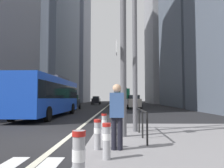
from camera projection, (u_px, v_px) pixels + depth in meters
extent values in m
plane|color=black|center=(102.00, 110.00, 28.11)|extent=(160.00, 160.00, 0.00)
cube|color=beige|center=(106.00, 107.00, 38.09)|extent=(0.20, 80.00, 0.01)
cube|color=slate|center=(45.00, 12.00, 55.02)|extent=(12.97, 25.50, 45.28)
cube|color=slate|center=(69.00, 32.00, 82.79)|extent=(13.80, 19.76, 51.82)
cube|color=#9E9EA3|center=(169.00, 6.00, 65.31)|extent=(12.19, 17.46, 57.07)
cube|color=blue|center=(48.00, 96.00, 18.23)|extent=(2.62, 11.61, 2.75)
cube|color=black|center=(48.00, 91.00, 18.25)|extent=(2.65, 11.38, 1.10)
cube|color=#4C4C51|center=(55.00, 79.00, 20.06)|extent=(1.79, 4.19, 0.30)
cylinder|color=black|center=(48.00, 114.00, 14.42)|extent=(0.31, 1.00, 1.00)
cylinder|color=black|center=(11.00, 114.00, 14.50)|extent=(0.31, 1.00, 1.00)
cylinder|color=black|center=(72.00, 109.00, 21.81)|extent=(0.31, 1.00, 1.00)
cylinder|color=black|center=(48.00, 109.00, 21.90)|extent=(0.31, 1.00, 1.00)
cube|color=#198456|center=(121.00, 97.00, 42.13)|extent=(2.75, 11.19, 2.75)
cube|color=black|center=(121.00, 95.00, 42.15)|extent=(2.78, 10.97, 1.10)
cube|color=#4C4C51|center=(121.00, 89.00, 40.56)|extent=(1.84, 4.05, 0.30)
cylinder|color=black|center=(114.00, 103.00, 45.61)|extent=(0.32, 1.01, 1.00)
cylinder|color=black|center=(126.00, 103.00, 45.61)|extent=(0.32, 1.01, 1.00)
cylinder|color=black|center=(115.00, 104.00, 38.50)|extent=(0.32, 1.01, 1.00)
cylinder|color=black|center=(129.00, 104.00, 38.50)|extent=(0.32, 1.01, 1.00)
cube|color=#198456|center=(120.00, 97.00, 60.93)|extent=(2.51, 11.52, 2.75)
cube|color=black|center=(120.00, 96.00, 60.95)|extent=(2.55, 11.29, 1.10)
cube|color=#4C4C51|center=(120.00, 91.00, 59.30)|extent=(1.75, 4.15, 0.30)
cylinder|color=black|center=(116.00, 102.00, 64.56)|extent=(0.30, 1.00, 1.00)
cylinder|color=black|center=(124.00, 102.00, 64.50)|extent=(0.30, 1.00, 1.00)
cylinder|color=black|center=(116.00, 102.00, 57.20)|extent=(0.30, 1.00, 1.00)
cylinder|color=black|center=(125.00, 102.00, 57.14)|extent=(0.30, 1.00, 1.00)
cube|color=#232838|center=(71.00, 103.00, 29.21)|extent=(1.84, 4.30, 1.10)
cube|color=black|center=(71.00, 97.00, 29.41)|extent=(1.53, 2.33, 0.52)
cylinder|color=black|center=(75.00, 108.00, 27.69)|extent=(0.23, 0.64, 0.64)
cylinder|color=black|center=(61.00, 108.00, 27.76)|extent=(0.23, 0.64, 0.64)
cylinder|color=black|center=(80.00, 107.00, 30.60)|extent=(0.23, 0.64, 0.64)
cylinder|color=black|center=(66.00, 107.00, 30.66)|extent=(0.23, 0.64, 0.64)
cube|color=#B2A899|center=(133.00, 103.00, 31.82)|extent=(1.97, 4.36, 1.10)
cube|color=black|center=(133.00, 97.00, 31.72)|extent=(1.60, 2.38, 0.52)
cylinder|color=black|center=(126.00, 106.00, 33.22)|extent=(0.25, 0.65, 0.64)
cylinder|color=black|center=(138.00, 106.00, 33.26)|extent=(0.25, 0.65, 0.64)
cylinder|color=black|center=(128.00, 107.00, 30.31)|extent=(0.25, 0.65, 0.64)
cylinder|color=black|center=(141.00, 107.00, 30.35)|extent=(0.25, 0.65, 0.64)
cube|color=silver|center=(121.00, 102.00, 32.95)|extent=(1.94, 4.49, 1.10)
cube|color=black|center=(121.00, 97.00, 32.85)|extent=(1.58, 2.45, 0.52)
cylinder|color=black|center=(115.00, 106.00, 34.41)|extent=(0.24, 0.65, 0.64)
cylinder|color=black|center=(126.00, 106.00, 34.43)|extent=(0.24, 0.65, 0.64)
cylinder|color=black|center=(115.00, 107.00, 31.40)|extent=(0.24, 0.65, 0.64)
cylinder|color=black|center=(128.00, 107.00, 31.42)|extent=(0.24, 0.65, 0.64)
cube|color=black|center=(96.00, 101.00, 54.05)|extent=(1.79, 4.29, 1.10)
cube|color=black|center=(96.00, 97.00, 54.25)|extent=(1.50, 2.32, 0.52)
cylinder|color=black|center=(99.00, 103.00, 52.53)|extent=(0.22, 0.64, 0.64)
cylinder|color=black|center=(92.00, 103.00, 52.58)|extent=(0.22, 0.64, 0.64)
cylinder|color=black|center=(100.00, 103.00, 55.44)|extent=(0.22, 0.64, 0.64)
cylinder|color=black|center=(93.00, 103.00, 55.49)|extent=(0.22, 0.64, 0.64)
cylinder|color=#515156|center=(123.00, 54.00, 8.23)|extent=(0.22, 0.22, 6.00)
cube|color=white|center=(117.00, 48.00, 8.07)|extent=(0.04, 0.60, 0.44)
cylinder|color=#56565B|center=(135.00, 37.00, 9.52)|extent=(0.20, 0.20, 8.00)
cylinder|color=#99999E|center=(79.00, 163.00, 3.18)|extent=(0.18, 0.18, 0.92)
cylinder|color=white|center=(79.00, 155.00, 3.18)|extent=(0.19, 0.19, 0.17)
cylinder|color=#B21E19|center=(79.00, 133.00, 3.20)|extent=(0.20, 0.20, 0.08)
cylinder|color=#99999E|center=(107.00, 141.00, 5.06)|extent=(0.18, 0.18, 0.82)
cylinder|color=white|center=(107.00, 137.00, 5.07)|extent=(0.19, 0.19, 0.15)
cylinder|color=#B21E19|center=(107.00, 125.00, 5.09)|extent=(0.20, 0.20, 0.08)
cylinder|color=#99999E|center=(97.00, 134.00, 6.04)|extent=(0.18, 0.18, 0.81)
cylinder|color=white|center=(97.00, 131.00, 6.05)|extent=(0.19, 0.19, 0.15)
cylinder|color=#B21E19|center=(97.00, 121.00, 6.07)|extent=(0.20, 0.20, 0.08)
cylinder|color=#99999E|center=(104.00, 124.00, 8.35)|extent=(0.18, 0.18, 0.80)
cylinder|color=white|center=(104.00, 122.00, 8.35)|extent=(0.19, 0.19, 0.14)
cylinder|color=#B21E19|center=(104.00, 115.00, 8.37)|extent=(0.20, 0.20, 0.08)
cylinder|color=black|center=(147.00, 129.00, 6.53)|extent=(0.06, 0.06, 0.95)
cylinder|color=black|center=(143.00, 124.00, 7.74)|extent=(0.06, 0.06, 0.95)
cylinder|color=black|center=(139.00, 121.00, 8.96)|extent=(0.06, 0.06, 0.95)
cylinder|color=black|center=(137.00, 118.00, 10.17)|extent=(0.06, 0.06, 0.95)
cylinder|color=black|center=(141.00, 110.00, 8.38)|extent=(0.06, 3.65, 0.06)
cylinder|color=black|center=(120.00, 134.00, 5.98)|extent=(0.15, 0.15, 0.86)
cylinder|color=black|center=(114.00, 134.00, 5.99)|extent=(0.15, 0.15, 0.86)
cube|color=#38568E|center=(117.00, 105.00, 6.04)|extent=(0.39, 0.26, 0.67)
sphere|color=tan|center=(117.00, 88.00, 6.06)|extent=(0.24, 0.24, 0.24)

